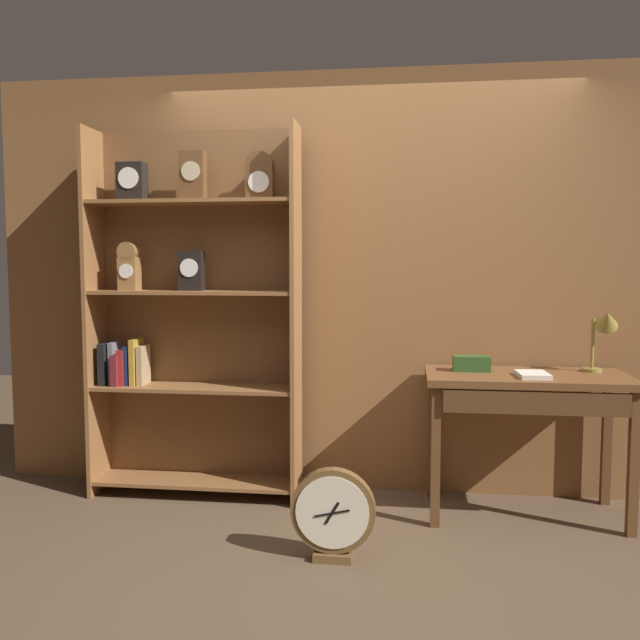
{
  "coord_description": "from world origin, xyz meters",
  "views": [
    {
      "loc": [
        0.23,
        -2.89,
        1.42
      ],
      "look_at": [
        -0.23,
        0.65,
        1.12
      ],
      "focal_mm": 37.55,
      "sensor_mm": 36.0,
      "label": 1
    }
  ],
  "objects": [
    {
      "name": "toolbox_small",
      "position": [
        0.6,
        0.98,
        0.85
      ],
      "size": [
        0.21,
        0.11,
        0.09
      ],
      "primitive_type": "cube",
      "color": "#2D5123",
      "rests_on": "workbench"
    },
    {
      "name": "ground_plane",
      "position": [
        0.0,
        0.0,
        0.0
      ],
      "size": [
        10.0,
        10.0,
        0.0
      ],
      "primitive_type": "plane",
      "color": "brown"
    },
    {
      "name": "open_repair_manual",
      "position": [
        0.91,
        0.82,
        0.82
      ],
      "size": [
        0.17,
        0.23,
        0.02
      ],
      "primitive_type": "cube",
      "rotation": [
        0.0,
        0.0,
        0.05
      ],
      "color": "silver",
      "rests_on": "workbench"
    },
    {
      "name": "back_wood_panel",
      "position": [
        0.0,
        1.27,
        1.3
      ],
      "size": [
        4.8,
        0.05,
        2.6
      ],
      "primitive_type": "cube",
      "color": "brown",
      "rests_on": "ground"
    },
    {
      "name": "round_clock_large",
      "position": [
        -0.11,
        0.2,
        0.23
      ],
      "size": [
        0.41,
        0.11,
        0.45
      ],
      "color": "brown",
      "rests_on": "ground"
    },
    {
      "name": "desk_lamp",
      "position": [
        1.33,
        1.01,
        1.07
      ],
      "size": [
        0.19,
        0.2,
        0.38
      ],
      "color": "olive",
      "rests_on": "workbench"
    },
    {
      "name": "bookshelf",
      "position": [
        -1.09,
        1.03,
        1.14
      ],
      "size": [
        1.28,
        0.3,
        2.24
      ],
      "color": "brown",
      "rests_on": "ground"
    },
    {
      "name": "workbench",
      "position": [
        0.9,
        0.9,
        0.7
      ],
      "size": [
        1.11,
        0.58,
        0.81
      ],
      "color": "brown",
      "rests_on": "ground"
    }
  ]
}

